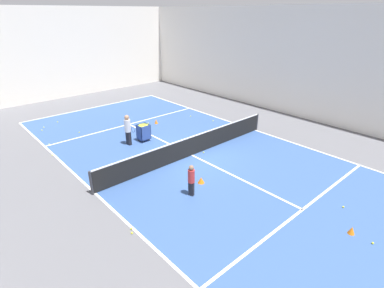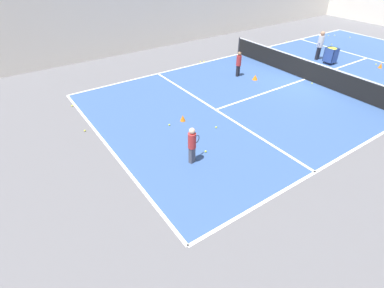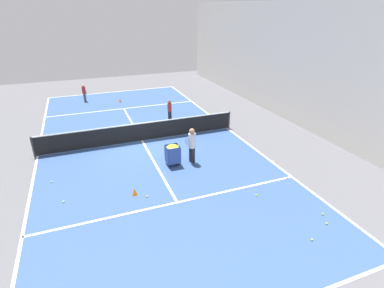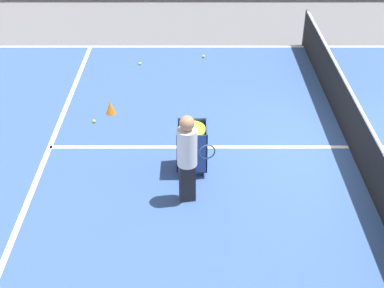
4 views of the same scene
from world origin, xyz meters
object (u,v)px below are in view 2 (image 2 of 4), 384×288
Objects in this scene: player_near_baseline at (192,143)px; child_midcourt at (239,62)px; training_cone_0 at (381,65)px; ball_cart at (332,52)px; tennis_net at (307,70)px; coach_at_net at (320,44)px; training_cone_1 at (255,77)px.

child_midcourt is at bearing 19.84° from player_near_baseline.
child_midcourt is 8.40m from training_cone_0.
child_midcourt is 5.95m from ball_cart.
tennis_net is 9.19m from player_near_baseline.
child_midcourt reaches higher than tennis_net.
coach_at_net reaches higher than tennis_net.
player_near_baseline is 4.55× the size of training_cone_0.
tennis_net is 5.11m from training_cone_0.
tennis_net is at bearing -2.23° from player_near_baseline.
ball_cart is 3.32× the size of training_cone_0.
player_near_baseline reaches higher than training_cone_0.
child_midcourt is 4.67× the size of training_cone_1.
child_midcourt is at bearing -105.80° from ball_cart.
child_midcourt is at bearing -17.87° from coach_at_net.
coach_at_net is at bearing 1.08° from player_near_baseline.
training_cone_1 is (-3.88, 6.67, -0.62)m from player_near_baseline.
ball_cart is (-3.17, 11.99, -0.08)m from player_near_baseline.
child_midcourt is (-2.36, -2.60, 0.22)m from tennis_net.
ball_cart is at bearing 103.35° from tennis_net.
coach_at_net is 0.94m from ball_cart.
ball_cart reaches higher than training_cone_0.
tennis_net reaches higher than training_cone_1.
tennis_net is 6.31× the size of coach_at_net.
training_cone_0 is (3.72, 7.51, -0.60)m from child_midcourt.
player_near_baseline is 7.89m from child_midcourt.
coach_at_net is 3.54m from training_cone_0.
player_near_baseline is at bearing -59.82° from training_cone_1.
player_near_baseline is 12.40m from ball_cart.
player_near_baseline is 13.83m from training_cone_0.
coach_at_net is at bearing -26.40° from child_midcourt.
training_cone_1 is (0.90, 0.40, -0.61)m from child_midcourt.
player_near_baseline is 1.00× the size of child_midcourt.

